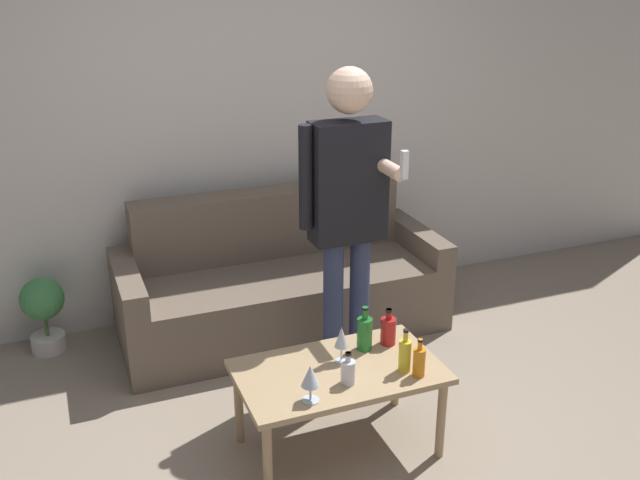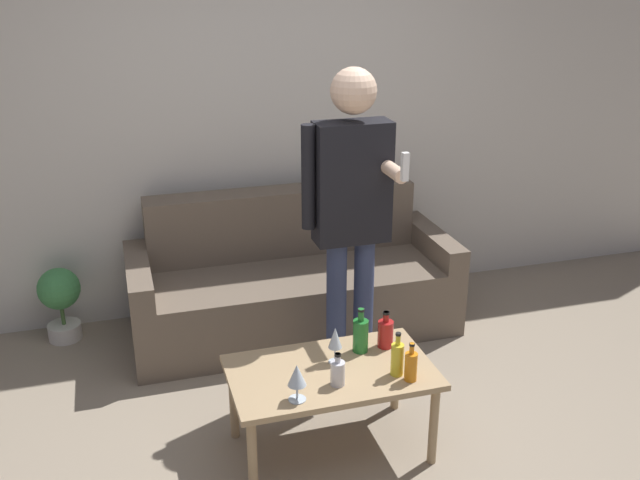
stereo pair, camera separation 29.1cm
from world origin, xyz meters
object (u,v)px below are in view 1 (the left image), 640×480
Objects in this scene: couch at (280,284)px; person_standing_front at (347,203)px; coffee_table at (339,378)px; bottle_orange at (419,361)px.

person_standing_front is (0.15, -0.72, 0.76)m from couch.
couch is 1.31m from coffee_table.
coffee_table is at bearing -116.36° from person_standing_front.
bottle_orange is at bearing -82.95° from couch.
couch is 10.68× the size of bottle_orange.
person_standing_front is at bearing -78.32° from couch.
couch reaches higher than coffee_table.
bottle_orange is at bearing -87.35° from person_standing_front.
coffee_table is at bearing 149.94° from bottle_orange.
person_standing_front is at bearing 92.65° from bottle_orange.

